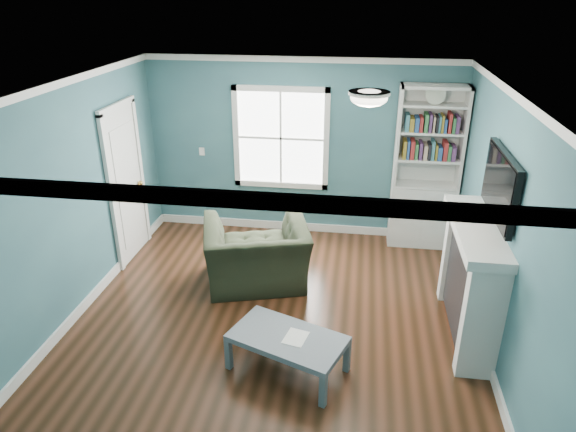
# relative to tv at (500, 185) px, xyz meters

# --- Properties ---
(floor) EXTENTS (5.00, 5.00, 0.00)m
(floor) POSITION_rel_tv_xyz_m (-2.20, -0.20, -1.72)
(floor) COLOR black
(floor) RESTS_ON ground
(room_walls) EXTENTS (5.00, 5.00, 5.00)m
(room_walls) POSITION_rel_tv_xyz_m (-2.20, -0.20, -0.14)
(room_walls) COLOR #315866
(room_walls) RESTS_ON ground
(trim) EXTENTS (4.50, 5.00, 2.60)m
(trim) POSITION_rel_tv_xyz_m (-2.20, -0.20, -0.49)
(trim) COLOR white
(trim) RESTS_ON ground
(window) EXTENTS (1.40, 0.06, 1.50)m
(window) POSITION_rel_tv_xyz_m (-2.50, 2.29, -0.27)
(window) COLOR white
(window) RESTS_ON room_walls
(bookshelf) EXTENTS (0.90, 0.35, 2.31)m
(bookshelf) POSITION_rel_tv_xyz_m (-0.43, 2.10, -0.80)
(bookshelf) COLOR silver
(bookshelf) RESTS_ON ground
(fireplace) EXTENTS (0.44, 1.58, 1.30)m
(fireplace) POSITION_rel_tv_xyz_m (-0.12, 0.00, -1.09)
(fireplace) COLOR black
(fireplace) RESTS_ON ground
(tv) EXTENTS (0.06, 1.10, 0.65)m
(tv) POSITION_rel_tv_xyz_m (0.00, 0.00, 0.00)
(tv) COLOR black
(tv) RESTS_ON fireplace
(door) EXTENTS (0.12, 0.98, 2.17)m
(door) POSITION_rel_tv_xyz_m (-4.42, 1.20, -0.65)
(door) COLOR silver
(door) RESTS_ON ground
(ceiling_fixture) EXTENTS (0.38, 0.38, 0.15)m
(ceiling_fixture) POSITION_rel_tv_xyz_m (-1.30, -0.10, 0.82)
(ceiling_fixture) COLOR white
(ceiling_fixture) RESTS_ON room_walls
(light_switch) EXTENTS (0.08, 0.01, 0.12)m
(light_switch) POSITION_rel_tv_xyz_m (-3.70, 2.28, -0.52)
(light_switch) COLOR white
(light_switch) RESTS_ON room_walls
(recliner) EXTENTS (1.43, 1.13, 1.09)m
(recliner) POSITION_rel_tv_xyz_m (-2.56, 0.67, -1.18)
(recliner) COLOR black
(recliner) RESTS_ON ground
(coffee_table) EXTENTS (1.23, 0.95, 0.40)m
(coffee_table) POSITION_rel_tv_xyz_m (-1.93, -0.87, -1.38)
(coffee_table) COLOR #545E65
(coffee_table) RESTS_ON ground
(paper_sheet) EXTENTS (0.25, 0.30, 0.00)m
(paper_sheet) POSITION_rel_tv_xyz_m (-1.85, -0.88, -1.33)
(paper_sheet) COLOR white
(paper_sheet) RESTS_ON coffee_table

